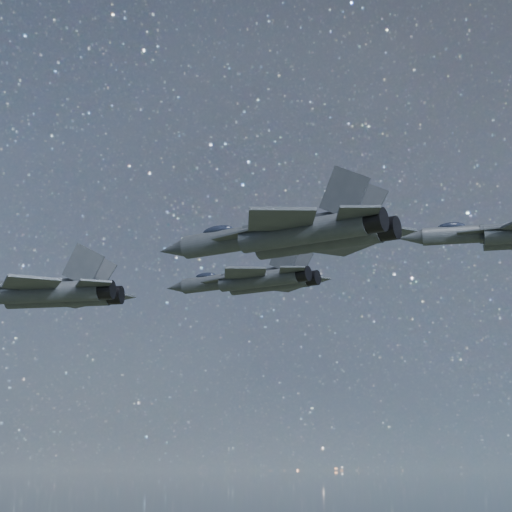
% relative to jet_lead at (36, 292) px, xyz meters
% --- Properties ---
extents(jet_lead, '(19.13, 13.29, 4.81)m').
position_rel_jet_lead_xyz_m(jet_lead, '(0.00, 0.00, 0.00)').
color(jet_lead, '#2C3237').
extents(jet_left, '(18.42, 12.69, 4.62)m').
position_rel_jet_lead_xyz_m(jet_left, '(12.33, 19.56, 4.23)').
color(jet_left, '#2C3237').
extents(jet_right, '(19.70, 13.52, 4.95)m').
position_rel_jet_lead_xyz_m(jet_right, '(23.96, -5.67, 1.34)').
color(jet_right, '#2C3237').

